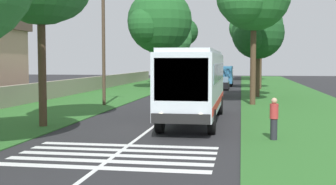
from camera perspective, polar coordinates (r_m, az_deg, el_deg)
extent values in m
plane|color=#262628|center=(20.61, -2.56, -4.88)|extent=(160.00, 160.00, 0.00)
cube|color=#2D6628|center=(37.20, -10.20, -0.93)|extent=(120.00, 8.00, 0.04)
cube|color=#2D6628|center=(35.30, 15.78, -1.28)|extent=(120.00, 8.00, 0.04)
cube|color=silver|center=(35.32, 2.45, -1.16)|extent=(110.00, 0.16, 0.01)
cube|color=silver|center=(23.45, 3.44, 1.35)|extent=(11.00, 2.50, 2.90)
cube|color=slate|center=(23.73, 3.52, 2.65)|extent=(9.68, 2.54, 0.85)
cube|color=slate|center=(18.02, 1.66, 1.66)|extent=(0.08, 2.20, 1.74)
cube|color=red|center=(23.52, 3.43, -1.08)|extent=(10.78, 2.53, 0.36)
cube|color=silver|center=(23.43, 3.45, 5.12)|extent=(10.56, 2.30, 0.18)
cube|color=black|center=(18.03, 1.60, -3.37)|extent=(0.16, 2.40, 0.40)
sphere|color=#F2EDCC|center=(18.20, -0.89, -2.89)|extent=(0.24, 0.24, 0.24)
sphere|color=#F2EDCC|center=(17.99, 4.17, -2.98)|extent=(0.24, 0.24, 0.24)
cylinder|color=black|center=(19.90, -1.04, -3.60)|extent=(1.10, 0.32, 1.10)
cylinder|color=black|center=(27.16, 1.76, -1.56)|extent=(1.10, 0.32, 1.10)
cylinder|color=black|center=(19.62, 5.60, -3.73)|extent=(1.10, 0.32, 1.10)
cylinder|color=black|center=(26.96, 6.62, -1.62)|extent=(1.10, 0.32, 1.10)
cube|color=silver|center=(13.73, -8.86, -9.44)|extent=(0.45, 6.80, 0.01)
cube|color=silver|center=(14.57, -7.75, -8.64)|extent=(0.45, 6.80, 0.01)
cube|color=silver|center=(15.41, -6.76, -7.94)|extent=(0.45, 6.80, 0.01)
cube|color=silver|center=(16.26, -5.87, -7.30)|extent=(0.45, 6.80, 0.01)
cube|color=silver|center=(17.12, -5.08, -6.72)|extent=(0.45, 6.80, 0.01)
cube|color=silver|center=(40.61, 5.49, 0.24)|extent=(4.30, 1.75, 0.70)
cube|color=slate|center=(40.48, 5.48, 1.12)|extent=(2.00, 1.61, 0.55)
cylinder|color=black|center=(39.34, 4.22, -0.17)|extent=(0.64, 0.22, 0.64)
cylinder|color=black|center=(42.03, 4.55, 0.09)|extent=(0.64, 0.22, 0.64)
cylinder|color=black|center=(39.24, 6.49, -0.20)|extent=(0.64, 0.22, 0.64)
cylinder|color=black|center=(41.93, 6.67, 0.07)|extent=(0.64, 0.22, 0.64)
cube|color=black|center=(50.36, 6.77, 0.96)|extent=(4.30, 1.75, 0.70)
cube|color=slate|center=(50.23, 6.77, 1.67)|extent=(2.00, 1.61, 0.55)
cylinder|color=black|center=(49.06, 5.78, 0.65)|extent=(0.64, 0.22, 0.64)
cylinder|color=black|center=(51.75, 5.97, 0.82)|extent=(0.64, 0.22, 0.64)
cylinder|color=black|center=(48.99, 7.61, 0.63)|extent=(0.64, 0.22, 0.64)
cylinder|color=black|center=(51.69, 7.69, 0.80)|extent=(0.64, 0.22, 0.64)
cube|color=teal|center=(57.93, 7.18, 2.30)|extent=(6.00, 2.10, 2.10)
cube|color=slate|center=(58.12, 7.19, 2.68)|extent=(5.04, 2.13, 0.70)
cube|color=slate|center=(54.96, 7.06, 2.43)|extent=(0.06, 1.76, 1.18)
cylinder|color=black|center=(56.12, 6.12, 1.13)|extent=(0.76, 0.24, 0.76)
cylinder|color=black|center=(59.91, 6.33, 1.31)|extent=(0.76, 0.24, 0.76)
cylinder|color=black|center=(56.05, 8.06, 1.11)|extent=(0.76, 0.24, 0.76)
cylinder|color=black|center=(59.84, 8.14, 1.29)|extent=(0.76, 0.24, 0.76)
cylinder|color=brown|center=(74.35, 2.13, 4.18)|extent=(0.57, 0.57, 6.72)
sphere|color=#19471E|center=(74.51, 2.14, 7.71)|extent=(4.45, 4.45, 4.45)
sphere|color=#19471E|center=(75.81, 2.26, 7.39)|extent=(2.80, 2.80, 2.80)
sphere|color=#19471E|center=(73.47, 1.51, 7.50)|extent=(2.65, 2.65, 2.65)
cylinder|color=#4C3826|center=(51.24, -1.05, 3.67)|extent=(0.43, 0.43, 5.67)
sphere|color=#1E5623|center=(51.44, -1.05, 9.08)|extent=(7.34, 7.34, 7.34)
sphere|color=#1E5623|center=(53.55, -0.63, 8.29)|extent=(4.57, 4.57, 4.57)
sphere|color=#1E5623|center=(49.81, -2.70, 8.61)|extent=(4.16, 4.16, 4.16)
cylinder|color=#4C3826|center=(64.50, 0.16, 3.28)|extent=(0.37, 0.37, 4.63)
sphere|color=#337A38|center=(64.58, 0.16, 6.93)|extent=(6.51, 6.51, 6.51)
sphere|color=#337A38|center=(66.48, 0.43, 6.42)|extent=(4.69, 4.69, 4.69)
sphere|color=#337A38|center=(63.12, -0.96, 6.55)|extent=(4.37, 4.37, 4.37)
cylinder|color=#4C3826|center=(22.42, -15.73, 3.55)|extent=(0.38, 0.38, 6.05)
cylinder|color=#4C3826|center=(40.39, 11.30, 2.57)|extent=(0.44, 0.44, 4.37)
sphere|color=#19471E|center=(40.46, 11.37, 7.46)|extent=(4.60, 4.60, 4.60)
sphere|color=#19471E|center=(41.82, 11.29, 6.87)|extent=(2.55, 2.55, 2.55)
sphere|color=#19471E|center=(39.27, 10.41, 7.07)|extent=(2.91, 2.91, 2.91)
cylinder|color=#4C3826|center=(32.99, 10.77, 4.12)|extent=(0.41, 0.41, 6.49)
sphere|color=#286B2D|center=(34.85, 10.80, 11.19)|extent=(3.59, 3.59, 3.59)
cylinder|color=#4C3826|center=(73.09, 10.79, 4.16)|extent=(0.39, 0.39, 6.83)
sphere|color=#337A38|center=(73.31, 10.85, 8.41)|extent=(7.35, 7.35, 7.35)
sphere|color=#337A38|center=(75.47, 10.80, 7.87)|extent=(4.16, 4.16, 4.16)
sphere|color=#337A38|center=(71.42, 9.99, 8.10)|extent=(5.50, 5.50, 5.50)
cylinder|color=#3D2D1E|center=(81.73, 10.65, 4.10)|extent=(0.43, 0.43, 6.71)
sphere|color=#19471E|center=(81.87, 10.69, 7.30)|extent=(4.43, 4.43, 4.43)
sphere|color=#19471E|center=(83.17, 10.66, 7.02)|extent=(2.95, 2.95, 2.95)
sphere|color=#19471E|center=(80.73, 10.23, 7.12)|extent=(2.78, 2.78, 2.78)
cylinder|color=#4C3826|center=(51.59, 11.54, 3.67)|extent=(0.53, 0.53, 5.82)
sphere|color=#286B2D|center=(51.75, 11.61, 8.46)|extent=(5.12, 5.12, 5.12)
sphere|color=#286B2D|center=(53.25, 11.54, 7.92)|extent=(3.59, 3.59, 3.59)
sphere|color=#286B2D|center=(50.42, 10.78, 8.15)|extent=(3.41, 3.41, 3.41)
cylinder|color=#473828|center=(32.47, -8.19, 5.64)|extent=(0.24, 0.24, 8.18)
cube|color=#9E937F|center=(43.00, -12.26, 0.69)|extent=(70.00, 0.40, 1.44)
cylinder|color=#26262D|center=(18.47, 13.30, -4.57)|extent=(0.28, 0.28, 0.85)
cylinder|color=#B23333|center=(18.38, 13.34, -2.33)|extent=(0.34, 0.34, 0.60)
sphere|color=tan|center=(18.34, 13.36, -1.03)|extent=(0.24, 0.24, 0.24)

